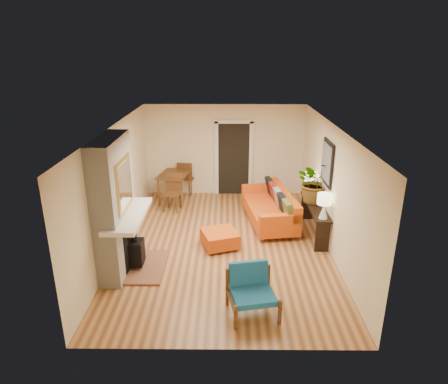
% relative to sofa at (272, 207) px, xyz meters
% --- Properties ---
extents(room_shell, '(6.50, 6.50, 6.50)m').
position_rel_sofa_xyz_m(room_shell, '(-0.57, 1.45, 0.86)').
color(room_shell, tan).
rests_on(room_shell, ground).
extents(fireplace, '(1.09, 1.68, 2.60)m').
position_rel_sofa_xyz_m(fireplace, '(-3.18, -2.19, 0.86)').
color(fireplace, white).
rests_on(fireplace, ground).
extents(sofa, '(1.27, 2.34, 0.88)m').
position_rel_sofa_xyz_m(sofa, '(0.00, 0.00, 0.00)').
color(sofa, silver).
rests_on(sofa, ground).
extents(ottoman, '(0.90, 0.90, 0.36)m').
position_rel_sofa_xyz_m(ottoman, '(-1.26, -1.31, -0.18)').
color(ottoman, silver).
rests_on(ottoman, ground).
extents(blue_chair, '(0.89, 0.87, 0.79)m').
position_rel_sofa_xyz_m(blue_chair, '(-0.71, -3.51, 0.04)').
color(blue_chair, brown).
rests_on(blue_chair, ground).
extents(dining_table, '(1.00, 1.86, 0.98)m').
position_rel_sofa_xyz_m(dining_table, '(-2.50, 1.40, 0.26)').
color(dining_table, brown).
rests_on(dining_table, ground).
extents(console_table, '(0.34, 1.85, 0.72)m').
position_rel_sofa_xyz_m(console_table, '(0.90, -0.66, 0.19)').
color(console_table, black).
rests_on(console_table, ground).
extents(lamp_near, '(0.30, 0.30, 0.54)m').
position_rel_sofa_xyz_m(lamp_near, '(0.90, -1.40, 0.68)').
color(lamp_near, white).
rests_on(lamp_near, console_table).
extents(lamp_far, '(0.30, 0.30, 0.54)m').
position_rel_sofa_xyz_m(lamp_far, '(0.90, 0.05, 0.68)').
color(lamp_far, white).
rests_on(lamp_far, console_table).
extents(houseplant, '(1.11, 1.05, 0.98)m').
position_rel_sofa_xyz_m(houseplant, '(0.89, -0.45, 0.83)').
color(houseplant, '#1E5919').
rests_on(houseplant, console_table).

